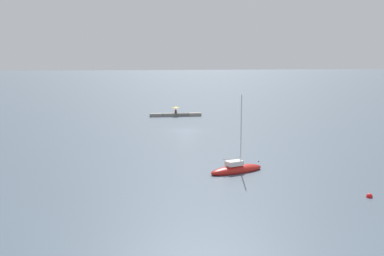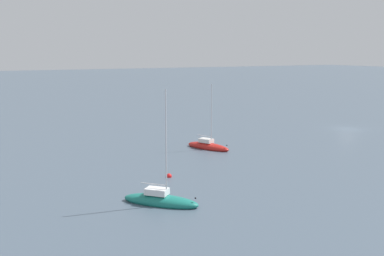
# 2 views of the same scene
# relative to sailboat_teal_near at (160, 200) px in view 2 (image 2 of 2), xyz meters

# --- Properties ---
(ground_plane) EXTENTS (500.00, 500.00, 0.00)m
(ground_plane) POSITION_rel_sailboat_teal_near_xyz_m (17.35, -38.57, -0.30)
(ground_plane) COLOR #475666
(sailboat_teal_near) EXTENTS (5.65, 5.29, 8.97)m
(sailboat_teal_near) POSITION_rel_sailboat_teal_near_xyz_m (0.00, 0.00, 0.00)
(sailboat_teal_near) COLOR #197266
(sailboat_teal_near) RESTS_ON ground_plane
(sailboat_red_mid) EXTENTS (6.10, 3.75, 7.95)m
(sailboat_red_mid) POSITION_rel_sailboat_teal_near_xyz_m (15.38, -13.30, -0.01)
(sailboat_red_mid) COLOR red
(sailboat_red_mid) RESTS_ON ground_plane
(mooring_buoy_near) EXTENTS (0.50, 0.50, 0.50)m
(mooring_buoy_near) POSITION_rel_sailboat_teal_near_xyz_m (6.42, -3.83, -0.21)
(mooring_buoy_near) COLOR red
(mooring_buoy_near) RESTS_ON ground_plane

